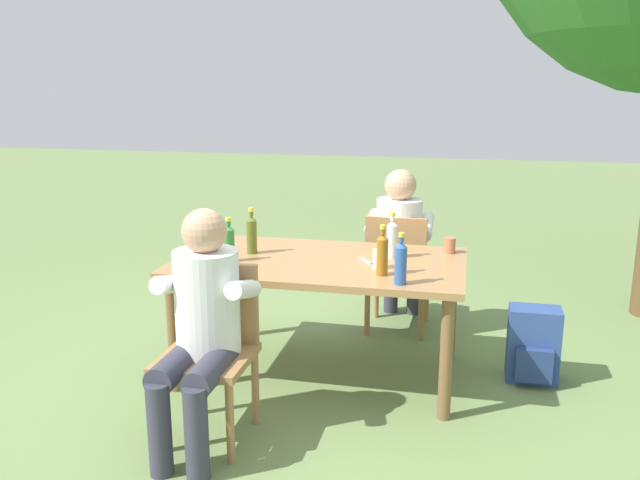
% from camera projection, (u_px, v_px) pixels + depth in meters
% --- Properties ---
extents(ground_plane, '(24.00, 24.00, 0.00)m').
position_uv_depth(ground_plane, '(320.00, 373.00, 4.12)').
color(ground_plane, '#6B844C').
extents(dining_table, '(1.71, 0.98, 0.73)m').
position_uv_depth(dining_table, '(320.00, 273.00, 3.97)').
color(dining_table, '#A37547').
rests_on(dining_table, ground_plane).
extents(chair_near_left, '(0.44, 0.44, 0.87)m').
position_uv_depth(chair_near_left, '(211.00, 342.00, 3.34)').
color(chair_near_left, '#A37547').
rests_on(chair_near_left, ground_plane).
extents(chair_far_right, '(0.45, 0.45, 0.87)m').
position_uv_depth(chair_far_right, '(397.00, 267.00, 4.68)').
color(chair_far_right, '#A37547').
rests_on(chair_far_right, ground_plane).
extents(person_in_white_shirt, '(0.47, 0.61, 1.18)m').
position_uv_depth(person_in_white_shirt, '(202.00, 318.00, 3.20)').
color(person_in_white_shirt, white).
rests_on(person_in_white_shirt, ground_plane).
extents(person_in_plaid_shirt, '(0.47, 0.61, 1.18)m').
position_uv_depth(person_in_plaid_shirt, '(400.00, 241.00, 4.74)').
color(person_in_plaid_shirt, white).
rests_on(person_in_plaid_shirt, ground_plane).
extents(bottle_clear, '(0.06, 0.06, 0.28)m').
position_uv_depth(bottle_clear, '(392.00, 238.00, 3.96)').
color(bottle_clear, white).
rests_on(bottle_clear, dining_table).
extents(bottle_blue, '(0.06, 0.06, 0.28)m').
position_uv_depth(bottle_blue, '(401.00, 262.00, 3.45)').
color(bottle_blue, '#2D56A3').
rests_on(bottle_blue, dining_table).
extents(bottle_olive, '(0.06, 0.06, 0.29)m').
position_uv_depth(bottle_olive, '(252.00, 234.00, 4.07)').
color(bottle_olive, '#566623').
rests_on(bottle_olive, dining_table).
extents(bottle_amber, '(0.06, 0.06, 0.28)m').
position_uv_depth(bottle_amber, '(382.00, 254.00, 3.61)').
color(bottle_amber, '#996019').
rests_on(bottle_amber, dining_table).
extents(bottle_green, '(0.06, 0.06, 0.26)m').
position_uv_depth(bottle_green, '(229.00, 243.00, 3.89)').
color(bottle_green, '#287A38').
rests_on(bottle_green, dining_table).
extents(cup_terracotta, '(0.07, 0.07, 0.10)m').
position_uv_depth(cup_terracotta, '(450.00, 245.00, 4.09)').
color(cup_terracotta, '#BC6B47').
rests_on(cup_terracotta, dining_table).
extents(cup_white, '(0.07, 0.07, 0.11)m').
position_uv_depth(cup_white, '(379.00, 259.00, 3.76)').
color(cup_white, white).
rests_on(cup_white, dining_table).
extents(table_knife, '(0.15, 0.21, 0.01)m').
position_uv_depth(table_knife, '(370.00, 263.00, 3.86)').
color(table_knife, silver).
rests_on(table_knife, dining_table).
extents(backpack_by_near_side, '(0.30, 0.25, 0.46)m').
position_uv_depth(backpack_by_near_side, '(533.00, 346.00, 3.97)').
color(backpack_by_near_side, '#2D4784').
rests_on(backpack_by_near_side, ground_plane).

